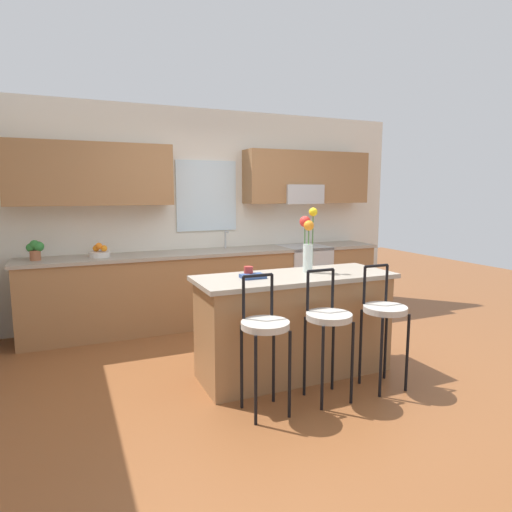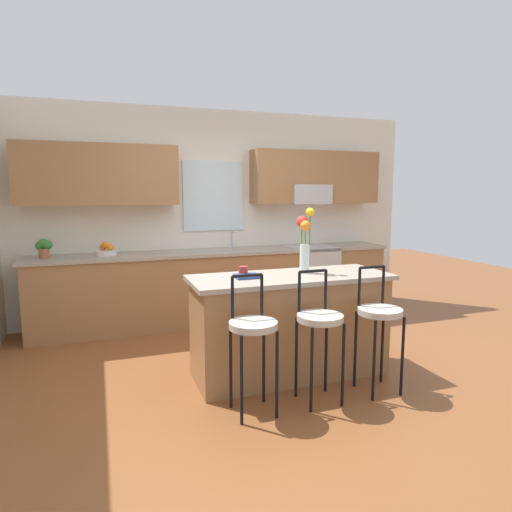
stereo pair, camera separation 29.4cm
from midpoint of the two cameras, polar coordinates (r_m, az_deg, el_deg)
name	(u,v)px [view 2 (the right image)]	position (r m, az deg, el deg)	size (l,w,h in m)	color
ground_plane	(268,370)	(4.27, 3.62, -14.50)	(14.00, 14.00, 0.00)	brown
back_wall_assembly	(215,203)	(5.82, -3.82, 6.90)	(5.60, 0.50, 2.70)	silver
counter_run	(220,285)	(5.66, -3.15, -3.83)	(4.56, 0.64, 0.92)	#996B42
sink_faucet	(232,238)	(5.76, -1.66, 2.39)	(0.02, 0.13, 0.23)	#B7BABC
oven_range	(311,280)	(6.12, 8.44, -3.04)	(0.60, 0.64, 0.92)	#B7BABC
kitchen_island	(290,325)	(4.04, 6.54, -8.87)	(1.79, 0.69, 0.92)	#996B42
bar_stool_near	(253,331)	(3.29, 2.18, -9.71)	(0.36, 0.36, 1.04)	black
bar_stool_middle	(319,324)	(3.52, 10.61, -8.62)	(0.36, 0.36, 1.04)	black
bar_stool_far	(379,317)	(3.82, 17.81, -7.54)	(0.36, 0.36, 1.04)	black
flower_vase	(305,239)	(4.03, 8.41, 2.16)	(0.15, 0.15, 0.59)	silver
mug_ceramic	(243,271)	(3.84, 0.53, -2.02)	(0.08, 0.08, 0.09)	#A52D28
cookbook	(247,276)	(3.78, 1.06, -2.64)	(0.20, 0.15, 0.03)	navy
fruit_bowl_oranges	(106,251)	(5.36, -17.37, 0.60)	(0.24, 0.24, 0.16)	silver
potted_plant_small	(44,247)	(5.36, -24.34, 1.04)	(0.18, 0.12, 0.22)	#9E5B3D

